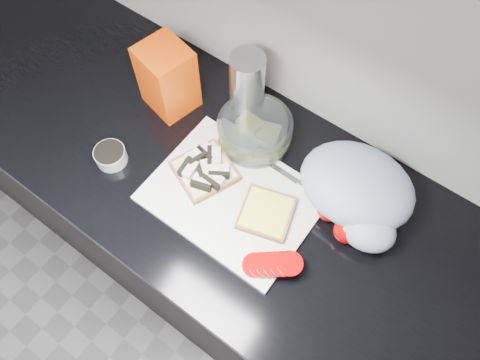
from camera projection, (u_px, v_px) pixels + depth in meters
name	position (u px, v px, depth m)	size (l,w,h in m)	color
base_cabinet	(252.00, 258.00, 1.57)	(3.50, 0.60, 0.86)	black
countertop	(256.00, 200.00, 1.17)	(3.50, 0.64, 0.04)	black
cutting_board	(233.00, 197.00, 1.15)	(0.40, 0.30, 0.01)	silver
bread_left	(205.00, 170.00, 1.16)	(0.18, 0.18, 0.04)	beige
bread_right	(266.00, 213.00, 1.11)	(0.16, 0.16, 0.02)	beige
tomato_slices	(272.00, 264.00, 1.04)	(0.14, 0.12, 0.03)	#9E0403
knife	(295.00, 180.00, 1.16)	(0.19, 0.02, 0.01)	#B4B5B9
seed_tub	(110.00, 155.00, 1.18)	(0.08, 0.08, 0.04)	#9FA4A4
tub_lid	(255.00, 152.00, 1.21)	(0.10, 0.10, 0.01)	silver
glass_bowl	(255.00, 132.00, 1.20)	(0.19, 0.19, 0.08)	silver
bread_bag	(168.00, 78.00, 1.21)	(0.12, 0.11, 0.19)	red
steel_canister	(247.00, 88.00, 1.18)	(0.09, 0.09, 0.21)	silver
grocery_bag	(358.00, 191.00, 1.09)	(0.29, 0.25, 0.12)	#9BA9BF
whole_tomatoes	(338.00, 220.00, 1.09)	(0.12, 0.09, 0.06)	#9E0403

